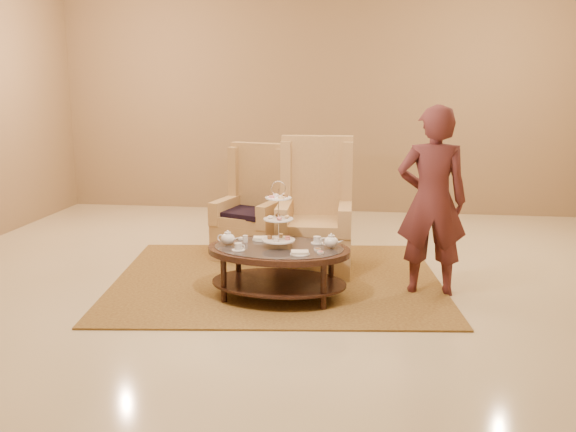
# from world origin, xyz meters

# --- Properties ---
(ground) EXTENTS (8.00, 8.00, 0.00)m
(ground) POSITION_xyz_m (0.00, 0.00, 0.00)
(ground) COLOR beige
(ground) RESTS_ON ground
(ceiling) EXTENTS (8.00, 8.00, 0.02)m
(ceiling) POSITION_xyz_m (0.00, 0.00, 0.00)
(ceiling) COLOR white
(ceiling) RESTS_ON ground
(wall_back) EXTENTS (8.00, 0.04, 3.50)m
(wall_back) POSITION_xyz_m (0.00, 4.00, 1.75)
(wall_back) COLOR #90734E
(wall_back) RESTS_ON ground
(rug) EXTENTS (3.55, 3.07, 0.02)m
(rug) POSITION_xyz_m (-0.12, 0.37, 0.01)
(rug) COLOR olive
(rug) RESTS_ON ground
(tea_table) EXTENTS (1.38, 1.00, 1.11)m
(tea_table) POSITION_xyz_m (-0.03, -0.17, 0.40)
(tea_table) COLOR black
(tea_table) RESTS_ON ground
(armchair_left) EXTENTS (0.84, 0.86, 1.28)m
(armchair_left) POSITION_xyz_m (-0.54, 1.27, 0.43)
(armchair_left) COLOR tan
(armchair_left) RESTS_ON ground
(armchair_right) EXTENTS (0.78, 0.81, 1.41)m
(armchair_right) POSITION_xyz_m (0.22, 0.83, 0.47)
(armchair_right) COLOR tan
(armchair_right) RESTS_ON ground
(person) EXTENTS (0.66, 0.44, 1.78)m
(person) POSITION_xyz_m (1.36, 0.18, 0.89)
(person) COLOR #4F2122
(person) RESTS_ON ground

